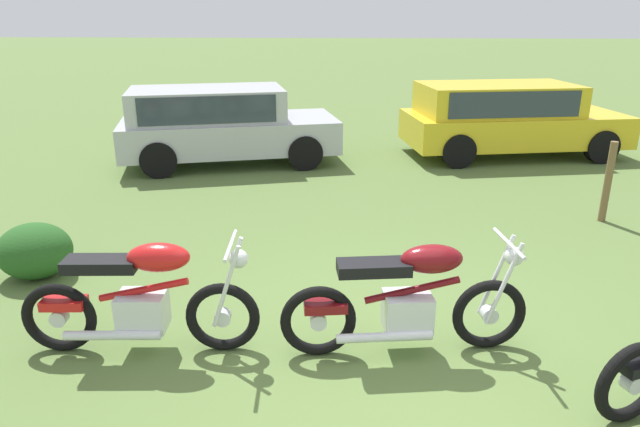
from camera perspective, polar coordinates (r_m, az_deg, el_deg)
ground_plane at (r=4.98m, az=7.74°, el=-14.71°), size 120.00×120.00×0.00m
motorcycle_red at (r=5.11m, az=-17.24°, el=-8.10°), size 2.03×0.64×1.02m
motorcycle_maroon at (r=4.94m, az=8.78°, el=-8.47°), size 2.11×0.70×1.02m
car_silver at (r=11.15m, az=-9.99°, el=9.10°), size 4.31×2.69×1.43m
car_yellow at (r=12.18m, az=17.88°, el=9.34°), size 4.50×2.50×1.43m
shrub_low at (r=7.03m, az=-26.43°, el=-3.32°), size 0.80×0.74×0.61m
fence_post_wooden at (r=8.83m, az=26.62°, el=2.80°), size 0.10×0.10×1.13m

